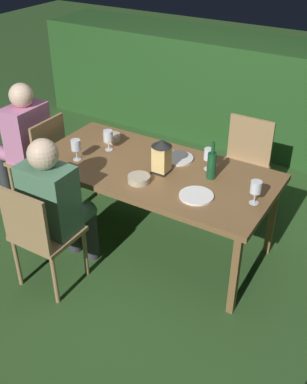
% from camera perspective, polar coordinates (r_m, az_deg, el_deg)
% --- Properties ---
extents(ground_plane, '(16.00, 16.00, 0.00)m').
position_cam_1_polar(ground_plane, '(3.92, 0.00, -6.22)').
color(ground_plane, '#2D5123').
extents(dining_table, '(1.86, 0.89, 0.72)m').
position_cam_1_polar(dining_table, '(3.54, 0.00, 2.23)').
color(dining_table, brown).
rests_on(dining_table, ground).
extents(chair_side_left_a, '(0.42, 0.40, 0.87)m').
position_cam_1_polar(chair_side_left_a, '(3.32, -13.81, -4.92)').
color(chair_side_left_a, '#9E7A51').
rests_on(chair_side_left_a, ground).
extents(person_in_green, '(0.38, 0.47, 1.15)m').
position_cam_1_polar(person_in_green, '(3.35, -11.89, -1.15)').
color(person_in_green, '#4C7A5B').
rests_on(person_in_green, ground).
extents(chair_head_near, '(0.40, 0.42, 0.87)m').
position_cam_1_polar(chair_head_near, '(4.28, -13.64, 4.16)').
color(chair_head_near, '#9E7A51').
rests_on(chair_head_near, ground).
extents(person_in_pink, '(0.48, 0.38, 1.15)m').
position_cam_1_polar(person_in_pink, '(4.35, -15.79, 6.52)').
color(person_in_pink, '#C675A3').
rests_on(person_in_pink, ground).
extents(chair_side_right_b, '(0.42, 0.40, 0.87)m').
position_cam_1_polar(chair_side_right_b, '(4.15, 11.01, 3.52)').
color(chair_side_right_b, '#9E7A51').
rests_on(chair_side_right_b, ground).
extents(lantern_centerpiece, '(0.15, 0.15, 0.27)m').
position_cam_1_polar(lantern_centerpiece, '(3.40, 1.00, 4.65)').
color(lantern_centerpiece, black).
rests_on(lantern_centerpiece, dining_table).
extents(green_bottle_on_table, '(0.07, 0.07, 0.29)m').
position_cam_1_polar(green_bottle_on_table, '(3.37, 7.19, 3.36)').
color(green_bottle_on_table, '#144723').
rests_on(green_bottle_on_table, dining_table).
extents(wine_glass_a, '(0.08, 0.08, 0.17)m').
position_cam_1_polar(wine_glass_a, '(3.47, 6.85, 4.52)').
color(wine_glass_a, silver).
rests_on(wine_glass_a, dining_table).
extents(wine_glass_b, '(0.08, 0.08, 0.17)m').
position_cam_1_polar(wine_glass_b, '(3.12, 12.50, 0.46)').
color(wine_glass_b, silver).
rests_on(wine_glass_b, dining_table).
extents(wine_glass_c, '(0.08, 0.08, 0.17)m').
position_cam_1_polar(wine_glass_c, '(3.75, -5.61, 6.82)').
color(wine_glass_c, silver).
rests_on(wine_glass_c, dining_table).
extents(wine_glass_d, '(0.08, 0.08, 0.17)m').
position_cam_1_polar(wine_glass_d, '(3.63, -9.55, 5.61)').
color(wine_glass_d, silver).
rests_on(wine_glass_d, dining_table).
extents(plate_a, '(0.24, 0.24, 0.01)m').
position_cam_1_polar(plate_a, '(3.19, 5.30, -0.45)').
color(plate_a, white).
rests_on(plate_a, dining_table).
extents(plate_b, '(0.25, 0.25, 0.01)m').
position_cam_1_polar(plate_b, '(3.65, 3.01, 4.20)').
color(plate_b, silver).
rests_on(plate_b, dining_table).
extents(bowl_olives, '(0.16, 0.16, 0.05)m').
position_cam_1_polar(bowl_olives, '(3.33, -1.81, 1.66)').
color(bowl_olives, '#BCAD8E').
rests_on(bowl_olives, dining_table).
extents(bowl_bread, '(0.15, 0.15, 0.06)m').
position_cam_1_polar(bowl_bread, '(3.94, -5.17, 6.74)').
color(bowl_bread, '#BCAD8E').
rests_on(bowl_bread, dining_table).
extents(hedge_backdrop, '(5.37, 0.82, 1.17)m').
position_cam_1_polar(hedge_backdrop, '(5.46, 12.62, 11.72)').
color(hedge_backdrop, '#234C1E').
rests_on(hedge_backdrop, ground).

